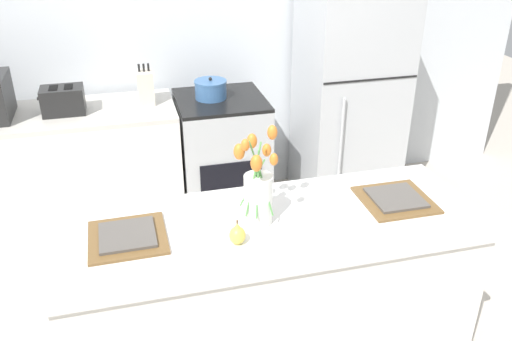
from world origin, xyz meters
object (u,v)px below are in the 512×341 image
object	(u,v)px
refrigerator	(349,93)
cooking_pot	(211,89)
stove_range	(222,157)
knife_block	(146,87)
flower_vase	(258,190)
toaster	(63,100)
plate_setting_left	(127,236)
pear_figurine	(237,234)
plate_setting_right	(396,199)

from	to	relation	value
refrigerator	cooking_pot	world-z (taller)	refrigerator
stove_range	knife_block	bearing A→B (deg)	177.26
cooking_pot	knife_block	xyz separation A→B (m)	(-0.43, 0.00, 0.05)
flower_vase	cooking_pot	world-z (taller)	flower_vase
toaster	cooking_pot	bearing A→B (deg)	2.56
plate_setting_left	toaster	xyz separation A→B (m)	(-0.32, 1.55, 0.06)
flower_vase	cooking_pot	size ratio (longest dim) A/B	1.96
refrigerator	pear_figurine	bearing A→B (deg)	-125.42
pear_figurine	cooking_pot	world-z (taller)	cooking_pot
flower_vase	knife_block	distance (m)	1.64
toaster	cooking_pot	world-z (taller)	toaster
plate_setting_right	pear_figurine	bearing A→B (deg)	-169.36
stove_range	toaster	size ratio (longest dim) A/B	3.18
refrigerator	toaster	bearing A→B (deg)	-179.31
stove_range	refrigerator	xyz separation A→B (m)	(0.95, 0.00, 0.40)
stove_range	plate_setting_left	xyz separation A→B (m)	(-0.69, -1.57, 0.47)
pear_figurine	knife_block	xyz separation A→B (m)	(-0.22, 1.74, 0.06)
knife_block	toaster	bearing A→B (deg)	-174.87
plate_setting_left	toaster	size ratio (longest dim) A/B	1.11
stove_range	toaster	distance (m)	1.14
cooking_pot	refrigerator	bearing A→B (deg)	-1.06
pear_figurine	knife_block	world-z (taller)	knife_block
plate_setting_right	refrigerator	bearing A→B (deg)	73.78
pear_figurine	knife_block	distance (m)	1.76
stove_range	plate_setting_left	distance (m)	1.78
refrigerator	cooking_pot	distance (m)	1.02
stove_range	plate_setting_right	world-z (taller)	plate_setting_right
refrigerator	plate_setting_right	size ratio (longest dim) A/B	5.42
pear_figurine	stove_range	bearing A→B (deg)	81.02
flower_vase	plate_setting_left	world-z (taller)	flower_vase
cooking_pot	knife_block	world-z (taller)	knife_block
refrigerator	knife_block	distance (m)	1.45
flower_vase	plate_setting_left	distance (m)	0.56
pear_figurine	cooking_pot	bearing A→B (deg)	83.11
pear_figurine	toaster	size ratio (longest dim) A/B	0.39
plate_setting_left	plate_setting_right	bearing A→B (deg)	0.00
stove_range	toaster	world-z (taller)	toaster
stove_range	flower_vase	size ratio (longest dim) A/B	2.07
cooking_pot	knife_block	size ratio (longest dim) A/B	0.81
refrigerator	knife_block	world-z (taller)	refrigerator
stove_range	refrigerator	world-z (taller)	refrigerator
pear_figurine	toaster	bearing A→B (deg)	113.61
stove_range	cooking_pot	xyz separation A→B (m)	(-0.06, 0.02, 0.51)
flower_vase	plate_setting_right	distance (m)	0.66
stove_range	plate_setting_right	bearing A→B (deg)	-72.63
plate_setting_right	toaster	world-z (taller)	toaster
refrigerator	plate_setting_right	bearing A→B (deg)	-106.22
refrigerator	cooking_pot	xyz separation A→B (m)	(-1.01, 0.02, 0.11)
stove_range	refrigerator	size ratio (longest dim) A/B	0.53
stove_range	knife_block	world-z (taller)	knife_block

